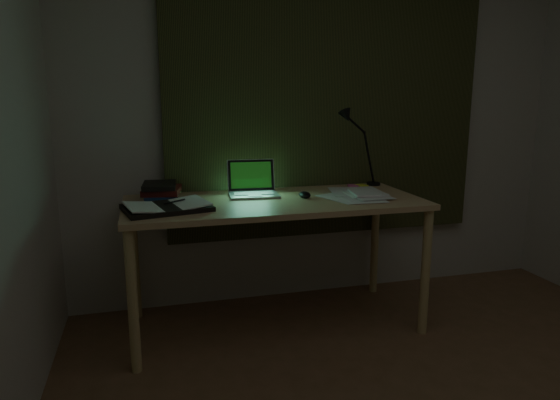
% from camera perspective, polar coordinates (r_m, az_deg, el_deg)
% --- Properties ---
extents(wall_back, '(3.50, 0.00, 2.50)m').
position_cam_1_polar(wall_back, '(3.49, 5.22, 9.28)').
color(wall_back, beige).
rests_on(wall_back, ground).
extents(curtain, '(2.20, 0.06, 2.00)m').
position_cam_1_polar(curtain, '(3.45, 5.52, 12.57)').
color(curtain, '#272D16').
rests_on(curtain, wall_back).
extents(desk, '(1.75, 0.76, 0.80)m').
position_cam_1_polar(desk, '(3.07, -0.59, -7.28)').
color(desk, tan).
rests_on(desk, floor).
extents(laptop, '(0.32, 0.36, 0.21)m').
position_cam_1_polar(laptop, '(3.05, -3.03, 2.41)').
color(laptop, '#B7B7BC').
rests_on(laptop, desk).
extents(open_textbook, '(0.50, 0.41, 0.04)m').
position_cam_1_polar(open_textbook, '(2.76, -12.82, -0.75)').
color(open_textbook, white).
rests_on(open_textbook, desk).
extents(book_stack, '(0.22, 0.26, 0.10)m').
position_cam_1_polar(book_stack, '(3.08, -13.52, 1.12)').
color(book_stack, white).
rests_on(book_stack, desk).
extents(loose_papers, '(0.38, 0.40, 0.02)m').
position_cam_1_polar(loose_papers, '(3.12, 8.59, 0.70)').
color(loose_papers, white).
rests_on(loose_papers, desk).
extents(mouse, '(0.07, 0.11, 0.04)m').
position_cam_1_polar(mouse, '(3.01, 2.85, 0.60)').
color(mouse, black).
rests_on(mouse, desk).
extents(sticky_yellow, '(0.08, 0.08, 0.01)m').
position_cam_1_polar(sticky_yellow, '(3.42, 9.28, 1.62)').
color(sticky_yellow, yellow).
rests_on(sticky_yellow, desk).
extents(sticky_pink, '(0.08, 0.08, 0.01)m').
position_cam_1_polar(sticky_pink, '(3.41, 8.32, 1.61)').
color(sticky_pink, pink).
rests_on(sticky_pink, desk).
extents(desk_lamp, '(0.34, 0.27, 0.50)m').
position_cam_1_polar(desk_lamp, '(3.48, 10.79, 5.75)').
color(desk_lamp, black).
rests_on(desk_lamp, desk).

